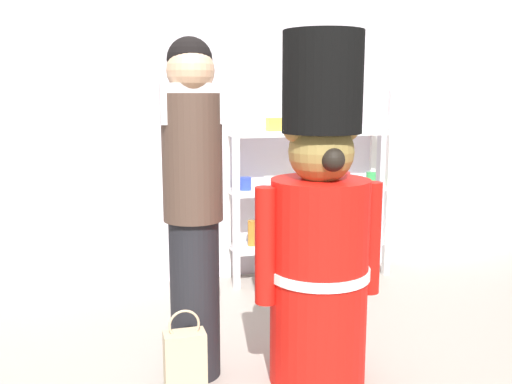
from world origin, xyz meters
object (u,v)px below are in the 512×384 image
object	(u,v)px
teddy_bear_guard	(320,233)
person_shopper	(193,199)
merchandise_shelf	(310,185)
shopping_bag	(185,365)

from	to	relation	value
teddy_bear_guard	person_shopper	distance (m)	0.67
merchandise_shelf	person_shopper	world-z (taller)	person_shopper
merchandise_shelf	person_shopper	xyz separation A→B (m)	(-1.18, -1.40, 0.20)
person_shopper	shopping_bag	size ratio (longest dim) A/B	3.80
merchandise_shelf	shopping_bag	world-z (taller)	merchandise_shelf
merchandise_shelf	shopping_bag	xyz separation A→B (m)	(-1.27, -1.64, -0.58)
teddy_bear_guard	shopping_bag	world-z (taller)	teddy_bear_guard
teddy_bear_guard	person_shopper	world-z (taller)	teddy_bear_guard
shopping_bag	person_shopper	bearing A→B (deg)	68.79
merchandise_shelf	teddy_bear_guard	size ratio (longest dim) A/B	0.85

